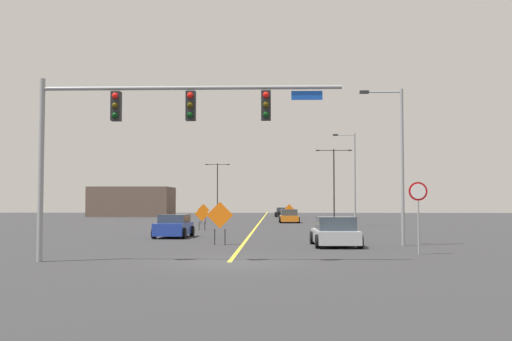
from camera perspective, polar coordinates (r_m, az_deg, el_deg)
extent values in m
plane|color=#2D2D30|center=(21.74, -2.50, -8.51)|extent=(196.00, 196.00, 0.00)
cube|color=yellow|center=(76.07, 0.58, -4.52)|extent=(0.16, 108.89, 0.01)
cylinder|color=gray|center=(23.16, -19.32, 0.09)|extent=(0.20, 0.20, 6.53)
cylinder|color=gray|center=(22.16, -6.06, 7.62)|extent=(10.69, 0.14, 0.14)
cube|color=black|center=(22.57, -12.84, 5.83)|extent=(0.34, 0.32, 1.05)
sphere|color=red|center=(22.46, -12.94, 6.77)|extent=(0.22, 0.22, 0.22)
sphere|color=#3C3106|center=(22.41, -12.95, 5.89)|extent=(0.22, 0.22, 0.22)
sphere|color=black|center=(22.36, -12.96, 5.00)|extent=(0.22, 0.22, 0.22)
cube|color=black|center=(22.05, -6.07, 5.97)|extent=(0.34, 0.32, 1.05)
sphere|color=red|center=(21.94, -6.12, 6.95)|extent=(0.22, 0.22, 0.22)
sphere|color=#3C3106|center=(21.88, -6.13, 6.04)|extent=(0.22, 0.22, 0.22)
sphere|color=black|center=(21.83, -6.13, 5.14)|extent=(0.22, 0.22, 0.22)
cube|color=black|center=(21.85, 0.94, 6.04)|extent=(0.34, 0.32, 1.05)
sphere|color=red|center=(21.74, 0.93, 7.02)|extent=(0.22, 0.22, 0.22)
sphere|color=#3C3106|center=(21.68, 0.93, 6.11)|extent=(0.22, 0.22, 0.22)
sphere|color=black|center=(21.63, 0.93, 5.20)|extent=(0.22, 0.22, 0.22)
cube|color=#1447B7|center=(21.93, 4.74, 6.96)|extent=(1.10, 0.03, 0.32)
cylinder|color=gray|center=(25.71, 14.84, -5.14)|extent=(0.07, 0.07, 2.16)
cylinder|color=#B20F14|center=(25.69, 14.80, -1.88)|extent=(0.76, 0.03, 0.76)
cylinder|color=white|center=(25.67, 14.81, -1.88)|extent=(0.61, 0.01, 0.61)
cylinder|color=black|center=(96.93, -3.60, -1.76)|extent=(0.16, 0.16, 8.17)
cylinder|color=black|center=(97.18, -4.10, 0.56)|extent=(1.71, 0.08, 0.08)
cube|color=#262628|center=(97.27, -4.60, 0.56)|extent=(0.44, 0.24, 0.14)
cylinder|color=black|center=(97.02, -3.09, 0.56)|extent=(1.71, 0.08, 0.08)
cube|color=#262628|center=(96.95, -2.59, 0.57)|extent=(0.44, 0.24, 0.14)
cylinder|color=black|center=(74.62, 7.24, -1.27)|extent=(0.16, 0.16, 8.49)
cylinder|color=black|center=(74.76, 6.48, 1.87)|extent=(1.95, 0.08, 0.08)
cube|color=#262628|center=(74.69, 5.74, 1.87)|extent=(0.44, 0.24, 0.14)
cylinder|color=black|center=(74.94, 7.97, 1.86)|extent=(1.95, 0.08, 0.08)
cube|color=#262628|center=(75.06, 8.70, 1.86)|extent=(0.44, 0.24, 0.14)
cylinder|color=gray|center=(54.91, 9.15, -0.82)|extent=(0.16, 0.16, 8.20)
cylinder|color=gray|center=(55.09, 8.25, 3.28)|extent=(1.68, 0.08, 0.08)
cube|color=#262628|center=(55.01, 7.38, 3.29)|extent=(0.44, 0.24, 0.14)
cylinder|color=gray|center=(30.68, 13.42, 0.34)|extent=(0.16, 0.16, 7.64)
cylinder|color=gray|center=(30.93, 11.68, 7.14)|extent=(1.81, 0.08, 0.08)
cube|color=#262628|center=(30.79, 10.01, 7.17)|extent=(0.44, 0.24, 0.14)
cube|color=orange|center=(68.67, 3.10, -3.62)|extent=(1.17, 0.10, 1.17)
cylinder|color=black|center=(68.70, 2.91, -4.40)|extent=(0.05, 0.05, 0.68)
cylinder|color=black|center=(68.68, 3.29, -4.40)|extent=(0.05, 0.05, 0.68)
cube|color=orange|center=(58.67, -4.90, -3.67)|extent=(1.16, 0.07, 1.16)
cylinder|color=black|center=(58.72, -5.13, -4.62)|extent=(0.05, 0.05, 0.74)
cylinder|color=black|center=(58.66, -4.69, -4.62)|extent=(0.05, 0.05, 0.74)
cube|color=orange|center=(46.05, -5.03, -4.02)|extent=(1.10, 0.11, 1.10)
cylinder|color=black|center=(46.12, -5.30, -5.14)|extent=(0.05, 0.05, 0.66)
cylinder|color=black|center=(46.04, -4.78, -5.14)|extent=(0.05, 0.05, 0.66)
cube|color=orange|center=(30.40, -3.37, -4.14)|extent=(1.32, 0.14, 1.32)
cylinder|color=black|center=(30.49, -3.85, -6.16)|extent=(0.05, 0.05, 0.79)
cylinder|color=black|center=(30.40, -2.89, -6.17)|extent=(0.05, 0.05, 0.79)
cube|color=black|center=(86.83, 2.48, -4.03)|extent=(2.08, 4.66, 0.55)
cube|color=#333D47|center=(86.59, 2.48, -3.65)|extent=(1.81, 2.68, 0.61)
cylinder|color=black|center=(88.49, 3.04, -4.09)|extent=(0.24, 0.65, 0.64)
cylinder|color=black|center=(88.39, 1.81, -4.09)|extent=(0.24, 0.65, 0.64)
cylinder|color=black|center=(85.28, 3.17, -4.13)|extent=(0.24, 0.65, 0.64)
cylinder|color=black|center=(85.18, 1.89, -4.13)|extent=(0.24, 0.65, 0.64)
cube|color=orange|center=(62.84, 3.08, -4.45)|extent=(1.86, 4.44, 0.57)
cube|color=#333D47|center=(62.60, 3.08, -3.90)|extent=(1.65, 2.14, 0.63)
cylinder|color=black|center=(64.42, 3.82, -4.52)|extent=(0.23, 0.64, 0.64)
cylinder|color=black|center=(64.35, 2.22, -4.52)|extent=(0.23, 0.64, 0.64)
cylinder|color=black|center=(61.34, 3.97, -4.60)|extent=(0.23, 0.64, 0.64)
cylinder|color=black|center=(61.27, 2.29, -4.60)|extent=(0.23, 0.64, 0.64)
cube|color=#1E389E|center=(37.00, -7.64, -5.38)|extent=(1.87, 3.94, 0.72)
cube|color=#333D47|center=(37.17, -7.57, -4.43)|extent=(1.64, 2.34, 0.49)
cylinder|color=black|center=(35.87, -9.44, -5.76)|extent=(0.24, 0.65, 0.64)
cylinder|color=black|center=(35.51, -6.72, -5.81)|extent=(0.24, 0.65, 0.64)
cylinder|color=black|center=(38.51, -8.49, -5.57)|extent=(0.24, 0.65, 0.64)
cylinder|color=black|center=(38.18, -5.96, -5.61)|extent=(0.24, 0.65, 0.64)
cube|color=#B7BABF|center=(29.78, 7.34, -6.08)|extent=(2.03, 4.24, 0.61)
cube|color=#333D47|center=(29.54, 7.38, -4.89)|extent=(1.79, 2.12, 0.64)
cylinder|color=black|center=(31.37, 8.77, -6.17)|extent=(0.24, 0.65, 0.64)
cylinder|color=black|center=(31.15, 5.25, -6.22)|extent=(0.24, 0.65, 0.64)
cylinder|color=black|center=(28.48, 9.64, -6.50)|extent=(0.24, 0.65, 0.64)
cylinder|color=black|center=(28.23, 5.76, -6.56)|extent=(0.24, 0.65, 0.64)
cube|color=brown|center=(91.51, -11.39, -2.86)|extent=(11.41, 7.99, 4.27)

